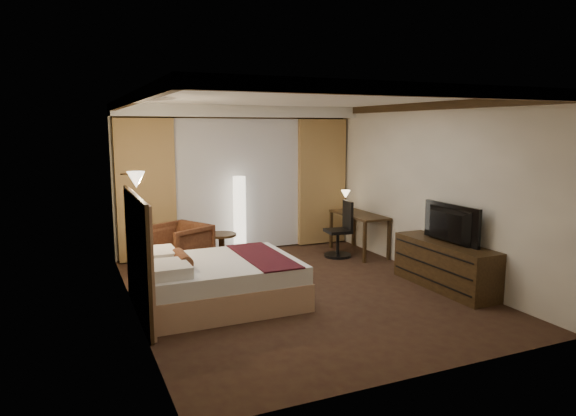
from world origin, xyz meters
name	(u,v)px	position (x,y,z in m)	size (l,w,h in m)	color
floor	(299,291)	(0.00, 0.00, 0.00)	(4.50, 5.50, 0.01)	#321B13
ceiling	(300,99)	(0.00, 0.00, 2.70)	(4.50, 5.50, 0.01)	white
back_wall	(238,180)	(0.00, 2.75, 1.35)	(4.50, 0.02, 2.70)	beige
left_wall	(132,208)	(-2.25, 0.00, 1.35)	(0.02, 5.50, 2.70)	beige
right_wall	(430,190)	(2.25, 0.00, 1.35)	(0.02, 5.50, 2.70)	beige
crown_molding	(300,103)	(0.00, 0.00, 2.64)	(4.50, 5.50, 0.12)	black
soffit	(241,111)	(0.00, 2.50, 2.60)	(4.50, 0.50, 0.20)	white
curtain_sheer	(239,185)	(0.00, 2.67, 1.25)	(2.48, 0.04, 2.45)	silver
curtain_left_drape	(146,190)	(-1.70, 2.61, 1.25)	(1.00, 0.14, 2.45)	tan
curtain_right_drape	(322,182)	(1.70, 2.61, 1.25)	(1.00, 0.14, 2.45)	tan
wall_sconce	(136,180)	(-2.09, 0.75, 1.62)	(0.24, 0.24, 0.24)	white
bed	(220,282)	(-1.18, -0.04, 0.30)	(2.02, 1.58, 0.59)	white
headboard	(139,256)	(-2.20, -0.04, 0.75)	(0.12, 1.88, 1.50)	tan
armchair	(179,245)	(-1.33, 1.77, 0.43)	(0.83, 0.78, 0.85)	#442014
side_table	(222,250)	(-0.61, 1.79, 0.28)	(0.50, 0.50, 0.55)	black
floor_lamp	(240,215)	(-0.09, 2.40, 0.73)	(0.31, 0.31, 1.46)	white
desk	(359,234)	(1.95, 1.58, 0.38)	(0.55, 1.30, 0.75)	black
desk_lamp	(346,201)	(1.95, 2.09, 0.92)	(0.18, 0.18, 0.34)	#FFD899
office_chair	(338,229)	(1.48, 1.53, 0.51)	(0.49, 0.49, 1.02)	black
dresser	(445,265)	(2.00, -0.70, 0.34)	(0.50, 1.76, 0.68)	black
television	(445,221)	(1.97, -0.70, 1.00)	(1.10, 0.63, 0.14)	black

